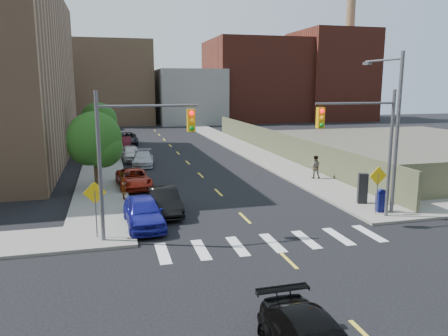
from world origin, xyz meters
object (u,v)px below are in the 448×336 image
parked_car_blue (144,212)px  parked_car_white (131,153)px  parked_car_black (164,201)px  payphone (363,188)px  parked_car_silver (143,159)px  pedestrian_east (315,167)px  parked_car_red (134,178)px  parked_car_maroon (124,144)px  parked_car_grey (127,139)px  mailbox (381,201)px  pedestrian_west (124,186)px

parked_car_blue → parked_car_white: 20.49m
parked_car_black → payphone: payphone is taller
parked_car_silver → pedestrian_east: 15.57m
parked_car_red → pedestrian_east: (13.63, -1.05, 0.37)m
parked_car_white → parked_car_maroon: size_ratio=1.00×
parked_car_blue → parked_car_grey: (0.54, 32.47, -0.05)m
parked_car_white → payphone: (12.76, -19.77, 0.33)m
parked_car_blue → mailbox: bearing=-7.8°
parked_car_grey → payphone: size_ratio=2.86×
parked_car_grey → pedestrian_west: pedestrian_west is taller
parked_car_maroon → mailbox: bearing=-62.2°
mailbox → pedestrian_west: bearing=161.1°
parked_car_blue → parked_car_black: parked_car_blue is taller
parked_car_blue → pedestrian_east: pedestrian_east is taller
parked_car_red → parked_car_black: bearing=-84.2°
mailbox → payphone: payphone is taller
payphone → parked_car_black: bearing=-166.7°
parked_car_silver → pedestrian_east: pedestrian_east is taller
parked_car_silver → payphone: payphone is taller
parked_car_blue → parked_car_maroon: 27.92m
parked_car_maroon → pedestrian_west: 22.56m
payphone → pedestrian_west: (-13.95, 4.66, -0.06)m
parked_car_white → pedestrian_east: size_ratio=2.49×
parked_car_blue → pedestrian_east: 15.82m
mailbox → pedestrian_east: 9.19m
parked_car_blue → parked_car_maroon: parked_car_blue is taller
parked_car_maroon → mailbox: (13.20, -29.07, 0.06)m
parked_car_black → parked_car_grey: parked_car_grey is taller
pedestrian_west → pedestrian_east: bearing=-88.3°
parked_car_red → parked_car_white: size_ratio=1.08×
parked_car_black → parked_car_maroon: (-1.30, 25.84, -0.00)m
parked_car_maroon → parked_car_grey: parked_car_grey is taller
parked_car_blue → parked_car_red: 9.08m
pedestrian_west → parked_car_blue: bearing=179.7°
parked_car_grey → mailbox: bearing=-69.7°
parked_car_grey → pedestrian_west: size_ratio=3.05×
payphone → pedestrian_west: bearing=-178.6°
parked_car_black → mailbox: size_ratio=3.38×
parked_car_white → payphone: size_ratio=2.37×
parked_car_maroon → parked_car_red: bearing=-86.6°
parked_car_grey → parked_car_blue: bearing=-91.3°
parked_car_white → parked_car_grey: parked_car_white is taller
parked_car_blue → pedestrian_west: 5.44m
parked_car_black → parked_car_grey: (-0.76, 30.39, 0.01)m
parked_car_silver → pedestrian_west: 12.34m
pedestrian_west → payphone: bearing=-117.2°
parked_car_white → parked_car_maroon: (-0.40, 7.43, -0.02)m
parked_car_white → pedestrian_west: size_ratio=2.53×
parked_car_maroon → parked_car_grey: 4.58m
parked_car_blue → parked_car_maroon: size_ratio=1.05×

